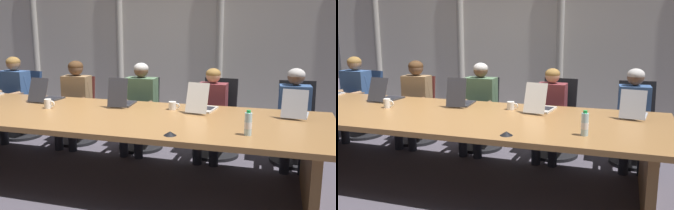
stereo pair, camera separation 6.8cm
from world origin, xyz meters
The scene contains 21 objects.
ground_plane centered at (0.00, 0.00, 0.00)m, with size 14.18×14.18×0.00m, color #47424C.
conference_table centered at (0.00, 0.00, 0.60)m, with size 4.62×1.48×0.73m.
curtain_backdrop centered at (0.00, 2.65, 1.53)m, with size 7.09×0.17×3.06m.
laptop_left_mid centered at (-0.99, 0.44, 0.78)m, with size 0.27×0.43×0.30m.
laptop_center centered at (0.03, 0.43, 0.79)m, with size 0.26×0.44×0.34m.
laptop_right_mid centered at (0.97, 0.41, 0.79)m, with size 0.29×0.47×0.32m.
laptop_right_end centered at (1.92, 0.42, 0.78)m, with size 0.29×0.41×0.29m.
office_chair_left_end centered at (-1.93, 1.17, 0.36)m, with size 0.60×0.61×0.97m.
office_chair_left_mid centered at (-1.01, 1.17, 0.35)m, with size 0.60×0.60×0.92m.
office_chair_center centered at (-0.02, 1.17, 0.36)m, with size 0.60×0.60×0.94m.
office_chair_right_mid centered at (1.01, 1.17, 0.36)m, with size 0.60×0.60×0.97m.
office_chair_right_end centered at (1.98, 1.17, 0.36)m, with size 0.60×0.60×0.97m.
person_left_end centered at (-1.98, 1.02, 0.69)m, with size 0.45×0.57×1.20m.
person_left_mid centered at (-0.95, 1.01, 0.67)m, with size 0.40×0.56×1.17m.
person_center centered at (0.01, 1.01, 0.66)m, with size 0.42×0.55×1.16m.
person_right_mid centered at (0.96, 1.00, 0.63)m, with size 0.37×0.55×1.12m.
person_right_end centered at (1.94, 1.01, 0.66)m, with size 0.39×0.56×1.15m.
water_bottle_secondary centered at (1.52, -0.39, 0.82)m, with size 0.06×0.06×0.21m.
coffee_mug_near centered at (0.64, 0.39, 0.77)m, with size 0.13×0.08×0.09m.
coffee_mug_far centered at (-0.70, 0.06, 0.78)m, with size 0.13×0.08×0.10m.
conference_mic_middle centered at (0.90, -0.58, 0.74)m, with size 0.11×0.11×0.04m, color black.
Camera 1 is at (1.75, -3.47, 1.61)m, focal length 40.02 mm.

